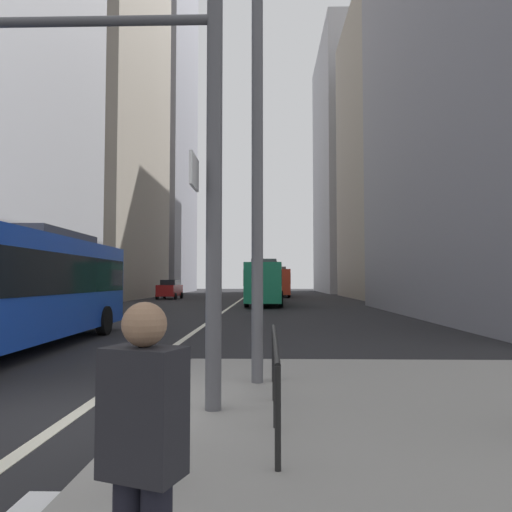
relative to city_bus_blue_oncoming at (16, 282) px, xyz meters
name	(u,v)px	position (x,y,z in m)	size (l,w,h in m)	color
ground_plane	(220,314)	(4.07, 14.00, -1.84)	(160.00, 160.00, 0.00)	black
median_island	(509,437)	(9.57, -7.00, -1.76)	(9.00, 10.00, 0.15)	gray
lane_centre_line	(233,305)	(4.07, 24.00, -1.83)	(0.20, 80.00, 0.01)	beige
office_tower_left_mid	(97,71)	(-11.93, 38.23, 22.94)	(11.59, 21.72, 49.55)	gray
office_tower_left_far	(153,126)	(-11.93, 63.48, 25.13)	(11.45, 20.77, 53.94)	gray
office_tower_right_mid	(402,150)	(21.07, 38.04, 13.89)	(11.05, 20.95, 31.46)	gray
office_tower_right_far	(356,168)	(21.07, 64.52, 18.23)	(11.88, 23.68, 40.13)	#9E9EA3
city_bus_blue_oncoming	(16,282)	(0.00, 0.00, 0.00)	(2.92, 11.86, 3.40)	blue
city_bus_red_receding	(266,281)	(6.55, 24.41, 0.00)	(2.95, 11.57, 3.40)	#198456
city_bus_red_distant	(277,281)	(7.73, 43.38, 0.00)	(2.91, 10.82, 3.40)	red
car_oncoming_mid	(170,289)	(-3.26, 35.92, -0.85)	(2.12, 4.55, 1.94)	maroon
car_receding_near	(264,290)	(6.33, 34.06, -0.85)	(2.12, 4.34, 1.94)	#232838
car_receding_far	(264,287)	(6.15, 53.19, -0.85)	(2.12, 4.30, 1.94)	gold
traffic_signal_gantry	(56,120)	(3.81, -6.21, 2.30)	(6.61, 0.65, 6.00)	#515156
street_lamp_post	(257,88)	(6.59, -4.45, 3.45)	(5.50, 0.32, 8.00)	#56565B
bollard_left	(138,440)	(5.72, -8.83, -1.23)	(0.20, 0.20, 0.82)	#99999E
bollard_right	(157,406)	(5.66, -7.89, -1.20)	(0.20, 0.20, 0.87)	#99999E
pedestrian_railing	(275,358)	(6.87, -6.32, -0.97)	(0.06, 3.91, 0.98)	black
pedestrian_walking	(143,455)	(6.18, -10.40, -0.78)	(0.44, 0.36, 1.64)	black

